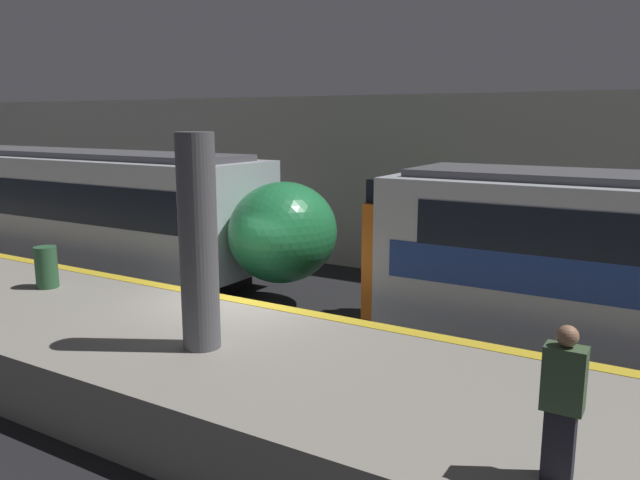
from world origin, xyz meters
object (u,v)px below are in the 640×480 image
Objects in this scene: support_pillar_near at (198,243)px; train_modern at (21,204)px; person_waiting at (562,401)px; trash_bin at (46,267)px.

support_pillar_near reaches higher than train_modern.
person_waiting is at bearing -19.18° from train_modern.
person_waiting is (17.16, -5.97, 0.03)m from train_modern.
train_modern reaches higher than person_waiting.
trash_bin is (-10.29, 1.90, -0.39)m from person_waiting.
trash_bin is (6.86, -4.07, -0.35)m from train_modern.
person_waiting is 10.47m from trash_bin.
person_waiting reaches higher than trash_bin.
trash_bin is at bearing -30.64° from train_modern.
support_pillar_near is 3.79× the size of trash_bin.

